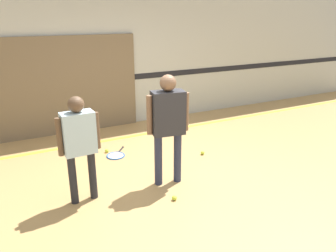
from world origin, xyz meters
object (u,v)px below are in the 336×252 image
(tennis_ball_by_spare_racket, at_px, (107,151))
(tennis_ball_stray_left, at_px, (203,153))
(person_student_left, at_px, (79,139))
(tennis_ball_near_instructor, at_px, (174,198))
(person_instructor, at_px, (168,119))
(racket_spare_on_floor, at_px, (116,155))

(tennis_ball_by_spare_racket, xyz_separation_m, tennis_ball_stray_left, (1.46, -0.84, 0.00))
(tennis_ball_stray_left, bearing_deg, tennis_ball_by_spare_racket, 150.13)
(tennis_ball_by_spare_racket, bearing_deg, person_student_left, -117.48)
(person_student_left, bearing_deg, tennis_ball_near_instructor, -30.42)
(person_instructor, relative_size, tennis_ball_near_instructor, 23.87)
(racket_spare_on_floor, height_order, tennis_ball_stray_left, tennis_ball_stray_left)
(tennis_ball_stray_left, bearing_deg, racket_spare_on_floor, 155.04)
(person_instructor, height_order, racket_spare_on_floor, person_instructor)
(person_instructor, relative_size, racket_spare_on_floor, 2.92)
(tennis_ball_near_instructor, distance_m, tennis_ball_by_spare_racket, 1.94)
(racket_spare_on_floor, xyz_separation_m, tennis_ball_stray_left, (1.36, -0.63, 0.02))
(racket_spare_on_floor, relative_size, tennis_ball_stray_left, 8.17)
(tennis_ball_near_instructor, xyz_separation_m, tennis_ball_by_spare_racket, (-0.34, 1.91, 0.00))
(tennis_ball_near_instructor, bearing_deg, racket_spare_on_floor, 97.85)
(person_instructor, relative_size, person_student_left, 1.12)
(person_instructor, relative_size, tennis_ball_stray_left, 23.87)
(person_student_left, bearing_deg, tennis_ball_stray_left, 10.65)
(person_student_left, height_order, tennis_ball_near_instructor, person_student_left)
(racket_spare_on_floor, xyz_separation_m, tennis_ball_by_spare_racket, (-0.10, 0.21, 0.02))
(person_instructor, height_order, person_student_left, person_instructor)
(person_instructor, xyz_separation_m, tennis_ball_by_spare_racket, (-0.48, 1.44, -0.94))
(tennis_ball_near_instructor, bearing_deg, tennis_ball_by_spare_racket, 99.98)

